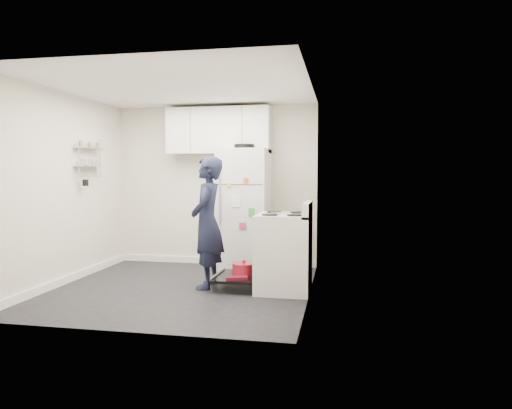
% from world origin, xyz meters
% --- Properties ---
extents(room, '(3.21, 3.21, 2.51)m').
position_xyz_m(room, '(-0.03, 0.03, 1.21)').
color(room, black).
rests_on(room, ground).
extents(electric_range, '(0.66, 0.76, 1.10)m').
position_xyz_m(electric_range, '(1.26, 0.15, 0.47)').
color(electric_range, silver).
rests_on(electric_range, ground).
extents(open_oven_door, '(0.55, 0.71, 0.23)m').
position_xyz_m(open_oven_door, '(0.72, 0.16, 0.19)').
color(open_oven_door, black).
rests_on(open_oven_door, ground).
extents(refrigerator, '(0.72, 0.74, 1.88)m').
position_xyz_m(refrigerator, '(0.54, 1.25, 0.91)').
color(refrigerator, silver).
rests_on(refrigerator, ground).
extents(upper_cabinets, '(1.60, 0.33, 0.70)m').
position_xyz_m(upper_cabinets, '(0.10, 1.43, 2.10)').
color(upper_cabinets, silver).
rests_on(upper_cabinets, room).
extents(wall_shelf_rack, '(0.14, 0.60, 0.61)m').
position_xyz_m(wall_shelf_rack, '(-1.52, 0.49, 1.68)').
color(wall_shelf_rack, '#B2B2B7').
rests_on(wall_shelf_rack, room).
extents(person, '(0.42, 0.62, 1.66)m').
position_xyz_m(person, '(0.30, 0.13, 0.83)').
color(person, '#161A31').
rests_on(person, ground).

